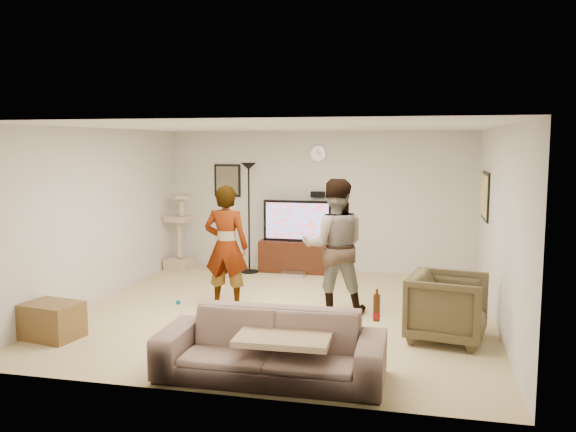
% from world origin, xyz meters
% --- Properties ---
extents(floor, '(5.50, 5.50, 0.02)m').
position_xyz_m(floor, '(0.00, 0.00, -0.01)').
color(floor, tan).
rests_on(floor, ground).
extents(ceiling, '(5.50, 5.50, 0.02)m').
position_xyz_m(ceiling, '(0.00, 0.00, 2.51)').
color(ceiling, white).
rests_on(ceiling, wall_back).
extents(wall_back, '(5.50, 0.04, 2.50)m').
position_xyz_m(wall_back, '(0.00, 2.75, 1.25)').
color(wall_back, beige).
rests_on(wall_back, floor).
extents(wall_front, '(5.50, 0.04, 2.50)m').
position_xyz_m(wall_front, '(0.00, -2.75, 1.25)').
color(wall_front, beige).
rests_on(wall_front, floor).
extents(wall_left, '(0.04, 5.50, 2.50)m').
position_xyz_m(wall_left, '(-2.75, 0.00, 1.25)').
color(wall_left, beige).
rests_on(wall_left, floor).
extents(wall_right, '(0.04, 5.50, 2.50)m').
position_xyz_m(wall_right, '(2.75, 0.00, 1.25)').
color(wall_right, beige).
rests_on(wall_right, floor).
extents(wall_clock, '(0.26, 0.04, 0.26)m').
position_xyz_m(wall_clock, '(0.00, 2.72, 2.10)').
color(wall_clock, white).
rests_on(wall_clock, wall_back).
extents(wall_speaker, '(0.25, 0.10, 0.10)m').
position_xyz_m(wall_speaker, '(0.00, 2.69, 1.38)').
color(wall_speaker, black).
rests_on(wall_speaker, wall_back).
extents(picture_back, '(0.42, 0.03, 0.52)m').
position_xyz_m(picture_back, '(-1.70, 2.73, 1.60)').
color(picture_back, '#5D5647').
rests_on(picture_back, wall_back).
extents(picture_right, '(0.03, 0.78, 0.62)m').
position_xyz_m(picture_right, '(2.73, 1.60, 1.50)').
color(picture_right, '#D2C25E').
rests_on(picture_right, wall_right).
extents(tv_stand, '(1.34, 0.45, 0.56)m').
position_xyz_m(tv_stand, '(-0.33, 2.50, 0.28)').
color(tv_stand, black).
rests_on(tv_stand, floor).
extents(console_box, '(0.40, 0.30, 0.07)m').
position_xyz_m(console_box, '(-0.32, 2.11, 0.04)').
color(console_box, silver).
rests_on(console_box, floor).
extents(tv, '(1.22, 0.08, 0.72)m').
position_xyz_m(tv, '(-0.33, 2.50, 0.92)').
color(tv, black).
rests_on(tv, tv_stand).
extents(tv_screen, '(1.12, 0.01, 0.64)m').
position_xyz_m(tv_screen, '(-0.33, 2.46, 0.92)').
color(tv_screen, '#2A89F0').
rests_on(tv_screen, tv).
extents(floor_lamp, '(0.32, 0.32, 1.94)m').
position_xyz_m(floor_lamp, '(-1.16, 2.27, 0.97)').
color(floor_lamp, black).
rests_on(floor_lamp, floor).
extents(cat_tree, '(0.49, 0.49, 1.37)m').
position_xyz_m(cat_tree, '(-2.46, 2.24, 0.69)').
color(cat_tree, tan).
rests_on(cat_tree, floor).
extents(person_left, '(0.63, 0.42, 1.71)m').
position_xyz_m(person_left, '(-0.83, 0.08, 0.86)').
color(person_left, '#B0B1B9').
rests_on(person_left, floor).
extents(person_right, '(1.01, 0.86, 1.82)m').
position_xyz_m(person_right, '(0.68, 0.13, 0.91)').
color(person_right, navy).
rests_on(person_right, floor).
extents(sofa, '(2.21, 0.89, 0.64)m').
position_xyz_m(sofa, '(0.41, -2.26, 0.32)').
color(sofa, '#745D55').
rests_on(sofa, floor).
extents(throw_blanket, '(0.92, 0.72, 0.06)m').
position_xyz_m(throw_blanket, '(0.55, -2.26, 0.43)').
color(throw_blanket, tan).
rests_on(throw_blanket, sofa).
extents(beer_bottle, '(0.06, 0.06, 0.25)m').
position_xyz_m(beer_bottle, '(1.42, -2.26, 0.77)').
color(beer_bottle, '#4D2509').
rests_on(beer_bottle, sofa).
extents(armchair, '(1.01, 0.99, 0.79)m').
position_xyz_m(armchair, '(2.13, -0.73, 0.39)').
color(armchair, '#493F28').
rests_on(armchair, floor).
extents(side_table, '(0.71, 0.58, 0.42)m').
position_xyz_m(side_table, '(-2.40, -1.68, 0.21)').
color(side_table, brown).
rests_on(side_table, floor).
extents(toy_ball, '(0.06, 0.06, 0.06)m').
position_xyz_m(toy_ball, '(-1.55, 0.02, 0.03)').
color(toy_ball, '#00608F').
rests_on(toy_ball, floor).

